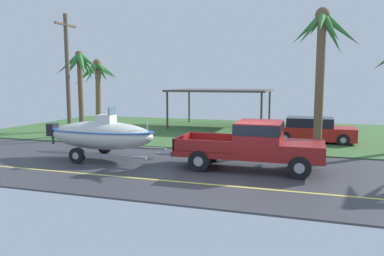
{
  "coord_description": "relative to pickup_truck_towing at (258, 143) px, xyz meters",
  "views": [
    {
      "loc": [
        2.5,
        -13.17,
        3.31
      ],
      "look_at": [
        -2.12,
        1.28,
        1.42
      ],
      "focal_mm": 34.79,
      "sensor_mm": 36.0,
      "label": 1
    }
  ],
  "objects": [
    {
      "name": "ground",
      "position": [
        -0.68,
        7.66,
        -1.04
      ],
      "size": [
        36.0,
        22.0,
        0.11
      ],
      "color": "#38383D"
    },
    {
      "name": "pickup_truck_towing",
      "position": [
        0.0,
        0.0,
        0.0
      ],
      "size": [
        5.67,
        2.13,
        1.84
      ],
      "color": "maroon",
      "rests_on": "ground"
    },
    {
      "name": "boat_on_trailer",
      "position": [
        -6.73,
        -0.0,
        0.01
      ],
      "size": [
        6.15,
        2.39,
        2.25
      ],
      "color": "gray",
      "rests_on": "ground"
    },
    {
      "name": "parked_sedan_near",
      "position": [
        1.97,
        7.34,
        -0.36
      ],
      "size": [
        4.31,
        1.9,
        1.38
      ],
      "color": "#B21E19",
      "rests_on": "ground"
    },
    {
      "name": "carport_awning",
      "position": [
        -4.37,
        12.39,
        1.61
      ],
      "size": [
        6.94,
        5.34,
        2.76
      ],
      "color": "#4C4238",
      "rests_on": "ground"
    },
    {
      "name": "palm_tree_near_right",
      "position": [
        -11.27,
        5.34,
        2.93
      ],
      "size": [
        2.91,
        3.07,
        5.16
      ],
      "color": "brown",
      "rests_on": "ground"
    },
    {
      "name": "palm_tree_far_left",
      "position": [
        -12.15,
        8.52,
        2.61
      ],
      "size": [
        3.07,
        3.07,
        4.87
      ],
      "color": "brown",
      "rests_on": "ground"
    },
    {
      "name": "palm_tree_far_right",
      "position": [
        2.29,
        4.92,
        3.94
      ],
      "size": [
        3.31,
        3.32,
        6.77
      ],
      "color": "brown",
      "rests_on": "ground"
    },
    {
      "name": "utility_pole",
      "position": [
        -11.24,
        4.04,
        2.64
      ],
      "size": [
        0.24,
        1.8,
        7.04
      ],
      "color": "brown",
      "rests_on": "ground"
    }
  ]
}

